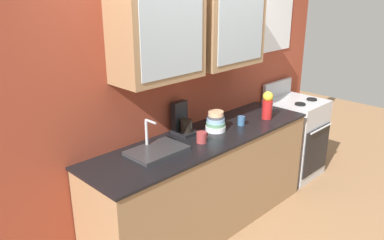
% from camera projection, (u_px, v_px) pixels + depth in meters
% --- Properties ---
extents(ground_plane, '(10.00, 10.00, 0.00)m').
position_uv_depth(ground_plane, '(205.00, 224.00, 3.79)').
color(ground_plane, '#936B47').
extents(back_wall_unit, '(4.34, 0.46, 2.55)m').
position_uv_depth(back_wall_unit, '(182.00, 74.00, 3.52)').
color(back_wall_unit, '#993D28').
rests_on(back_wall_unit, ground_plane).
extents(counter, '(2.36, 0.64, 0.92)m').
position_uv_depth(counter, '(205.00, 182.00, 3.63)').
color(counter, '#93704C').
rests_on(counter, ground_plane).
extents(stove_range, '(0.57, 0.64, 1.10)m').
position_uv_depth(stove_range, '(294.00, 137.00, 4.67)').
color(stove_range, silver).
rests_on(stove_range, ground_plane).
extents(sink_faucet, '(0.46, 0.31, 0.26)m').
position_uv_depth(sink_faucet, '(157.00, 150.00, 3.15)').
color(sink_faucet, '#2D2D30').
rests_on(sink_faucet, counter).
extents(bowl_stack, '(0.19, 0.19, 0.19)m').
position_uv_depth(bowl_stack, '(216.00, 122.00, 3.58)').
color(bowl_stack, white).
rests_on(bowl_stack, counter).
extents(vase, '(0.10, 0.10, 0.28)m').
position_uv_depth(vase, '(267.00, 105.00, 3.88)').
color(vase, '#B21E1E').
rests_on(vase, counter).
extents(cup_near_sink, '(0.13, 0.09, 0.09)m').
position_uv_depth(cup_near_sink, '(202.00, 137.00, 3.33)').
color(cup_near_sink, '#993838').
rests_on(cup_near_sink, counter).
extents(cup_near_bowls, '(0.10, 0.07, 0.09)m').
position_uv_depth(cup_near_bowls, '(241.00, 121.00, 3.73)').
color(cup_near_bowls, '#38608C').
rests_on(cup_near_bowls, counter).
extents(coffee_maker, '(0.17, 0.20, 0.29)m').
position_uv_depth(coffee_maker, '(182.00, 122.00, 3.52)').
color(coffee_maker, black).
rests_on(coffee_maker, counter).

